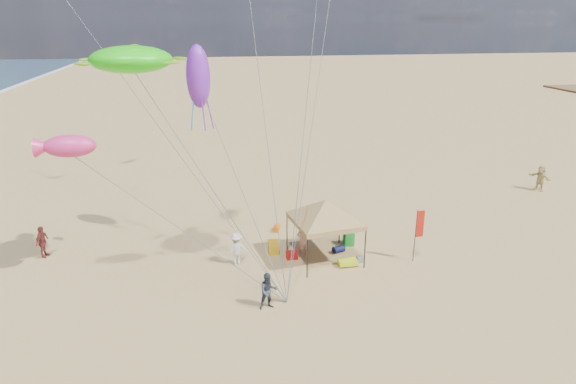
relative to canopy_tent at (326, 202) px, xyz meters
name	(u,v)px	position (x,y,z in m)	size (l,w,h in m)	color
ground	(301,308)	(-2.00, -4.07, -3.00)	(280.00, 280.00, 0.00)	tan
canopy_tent	(326,202)	(0.00, 0.00, 0.00)	(5.78, 5.78, 3.60)	black
feather_flag	(419,227)	(4.36, -0.98, -1.19)	(0.41, 0.04, 2.69)	black
cooler_red	(292,255)	(-1.56, 0.32, -2.81)	(0.54, 0.38, 0.38)	#A4100D
cooler_blue	(351,227)	(2.35, 3.20, -2.81)	(0.54, 0.38, 0.38)	#1416AA
bag_navy	(339,249)	(0.90, 0.58, -2.82)	(0.36, 0.36, 0.60)	#0D143B
bag_orange	(277,228)	(-1.78, 3.74, -2.82)	(0.36, 0.36, 0.60)	orange
chair_green	(349,239)	(1.65, 1.35, -2.65)	(0.50, 0.50, 0.70)	#198B27
chair_yellow	(273,247)	(-2.36, 1.05, -2.65)	(0.50, 0.50, 0.70)	yellow
crate_grey	(360,259)	(1.66, -0.61, -2.86)	(0.34, 0.30, 0.28)	slate
beach_cart	(348,262)	(0.93, -0.90, -2.80)	(0.90, 0.50, 0.24)	#BFD918
person_near_a	(303,239)	(-0.97, 0.50, -2.08)	(0.67, 0.44, 1.83)	tan
person_near_b	(268,291)	(-3.30, -3.82, -2.21)	(0.77, 0.60, 1.58)	#333946
person_near_c	(236,249)	(-4.27, 0.25, -2.19)	(1.04, 0.60, 1.61)	silver
person_far_a	(42,242)	(-13.61, 2.68, -2.18)	(0.96, 0.40, 1.64)	#AD4D42
person_far_c	(540,178)	(17.09, 7.41, -2.12)	(1.63, 0.52, 1.76)	#D1BB6F
turtle_kite	(131,60)	(-8.05, -1.13, 6.72)	(3.10, 2.48, 1.03)	#24EE10
fish_kite	(70,146)	(-10.73, -0.97, 3.43)	(2.02, 1.01, 0.90)	#E4307D
squid_kite	(198,77)	(-5.58, 2.96, 5.59)	(1.14, 1.14, 2.96)	purple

